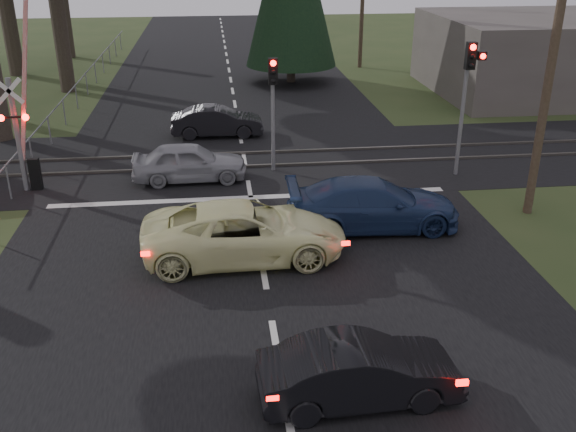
{
  "coord_description": "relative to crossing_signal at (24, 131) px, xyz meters",
  "views": [
    {
      "loc": [
        -1.06,
        -11.36,
        7.95
      ],
      "look_at": [
        0.7,
        3.64,
        1.3
      ],
      "focal_mm": 40.0,
      "sensor_mm": 36.0,
      "label": 1
    }
  ],
  "objects": [
    {
      "name": "stop_line",
      "position": [
        7.27,
        -1.59,
        -2.05
      ],
      "size": [
        13.0,
        0.35,
        0.0
      ],
      "primitive_type": "cube",
      "color": "silver",
      "rests_on": "ground"
    },
    {
      "name": "traffic_signal_right",
      "position": [
        14.82,
        -0.31,
        1.26
      ],
      "size": [
        0.68,
        0.48,
        4.7
      ],
      "color": "slate",
      "rests_on": "ground"
    },
    {
      "name": "crossing_signal",
      "position": [
        0.0,
        0.0,
        0.0
      ],
      "size": [
        1.62,
        0.38,
        6.96
      ],
      "color": "slate",
      "rests_on": "ground"
    },
    {
      "name": "traffic_signal_center",
      "position": [
        8.27,
        0.89,
        0.75
      ],
      "size": [
        0.32,
        0.48,
        4.1
      ],
      "color": "slate",
      "rests_on": "ground"
    },
    {
      "name": "road",
      "position": [
        7.27,
        0.21,
        -2.05
      ],
      "size": [
        14.0,
        100.0,
        0.01
      ],
      "primitive_type": "cube",
      "color": "black",
      "rests_on": "ground"
    },
    {
      "name": "utility_pole_near",
      "position": [
        15.77,
        -3.79,
        2.67
      ],
      "size": [
        1.8,
        0.26,
        9.0
      ],
      "color": "#4C3D2D",
      "rests_on": "ground"
    },
    {
      "name": "ground",
      "position": [
        7.27,
        -9.79,
        -2.06
      ],
      "size": [
        120.0,
        120.0,
        0.0
      ],
      "primitive_type": "plane",
      "color": "#2C3C1B",
      "rests_on": "ground"
    },
    {
      "name": "rail_far",
      "position": [
        7.27,
        3.01,
        -2.01
      ],
      "size": [
        120.0,
        0.12,
        0.1
      ],
      "primitive_type": "cube",
      "color": "#59544C",
      "rests_on": "ground"
    },
    {
      "name": "silver_car",
      "position": [
        5.27,
        0.3,
        -1.38
      ],
      "size": [
        3.97,
        1.64,
        1.35
      ],
      "primitive_type": "imported",
      "rotation": [
        0.0,
        0.0,
        1.58
      ],
      "color": "gray",
      "rests_on": "ground"
    },
    {
      "name": "rail_near",
      "position": [
        7.27,
        1.41,
        -2.01
      ],
      "size": [
        120.0,
        0.12,
        0.1
      ],
      "primitive_type": "cube",
      "color": "#59544C",
      "rests_on": "ground"
    },
    {
      "name": "dark_car_far",
      "position": [
        6.32,
        5.63,
        -1.42
      ],
      "size": [
        3.88,
        1.4,
        1.27
      ],
      "primitive_type": "imported",
      "rotation": [
        0.0,
        0.0,
        1.56
      ],
      "color": "black",
      "rests_on": "ground"
    },
    {
      "name": "fence_left",
      "position": [
        -0.53,
        12.71,
        -2.06
      ],
      "size": [
        0.1,
        36.0,
        1.2
      ],
      "primitive_type": null,
      "color": "slate",
      "rests_on": "ground"
    },
    {
      "name": "building_right",
      "position": [
        25.27,
        12.21,
        -0.06
      ],
      "size": [
        14.0,
        10.0,
        4.0
      ],
      "primitive_type": "cube",
      "color": "#59514C",
      "rests_on": "ground"
    },
    {
      "name": "dark_hatchback",
      "position": [
        8.63,
        -11.79,
        -1.44
      ],
      "size": [
        3.79,
        1.49,
        1.23
      ],
      "primitive_type": "imported",
      "rotation": [
        0.0,
        0.0,
        1.62
      ],
      "color": "black",
      "rests_on": "ground"
    },
    {
      "name": "rail_corridor",
      "position": [
        7.27,
        2.21,
        -2.05
      ],
      "size": [
        120.0,
        8.0,
        0.01
      ],
      "primitive_type": "cube",
      "color": "black",
      "rests_on": "ground"
    },
    {
      "name": "blue_sedan",
      "position": [
        10.69,
        -4.31,
        -1.32
      ],
      "size": [
        5.1,
        2.2,
        1.46
      ],
      "primitive_type": "imported",
      "rotation": [
        0.0,
        0.0,
        1.54
      ],
      "color": "navy",
      "rests_on": "ground"
    },
    {
      "name": "cream_coupe",
      "position": [
        6.86,
        -5.79,
        -1.31
      ],
      "size": [
        5.42,
        2.57,
        1.49
      ],
      "primitive_type": "imported",
      "rotation": [
        0.0,
        0.0,
        1.59
      ],
      "color": "#EFEEAB",
      "rests_on": "ground"
    }
  ]
}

